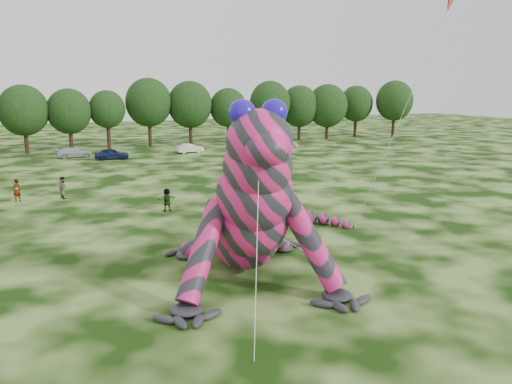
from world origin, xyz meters
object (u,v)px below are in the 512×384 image
object	(u,v)px
tree_7	(24,119)
car_6	(258,145)
tree_9	(108,120)
tree_16	(356,111)
tree_11	(190,113)
car_4	(112,154)
tree_12	(228,116)
tree_8	(70,120)
spectator_0	(17,191)
car_7	(282,143)
inflatable_gecko	(240,182)
car_5	(190,148)
tree_13	(270,112)
tree_15	(327,112)
tree_17	(394,109)
spectator_5	(167,200)
tree_10	(149,112)
tree_14	(299,113)
car_3	(74,152)
spectator_1	(63,187)
spectator_3	(241,164)

from	to	relation	value
tree_7	car_6	distance (m)	32.84
tree_9	tree_16	distance (m)	44.43
tree_7	tree_11	bearing A→B (deg)	3.33
car_4	tree_12	bearing A→B (deg)	-57.38
tree_11	tree_8	bearing A→B (deg)	-176.16
tree_8	spectator_0	distance (m)	33.27
car_7	spectator_0	bearing A→B (deg)	135.25
inflatable_gecko	car_5	xyz separation A→B (m)	(9.33, 44.91, -3.69)
tree_7	tree_13	size ratio (longest dim) A/B	0.94
tree_15	tree_17	xyz separation A→B (m)	(13.47, -1.11, 0.33)
spectator_5	spectator_0	size ratio (longest dim) A/B	0.92
tree_10	tree_11	bearing A→B (deg)	-3.44
tree_15	car_6	size ratio (longest dim) A/B	2.11
tree_15	tree_17	world-z (taller)	tree_17
car_5	spectator_0	distance (m)	32.32
tree_12	tree_14	bearing A→B (deg)	4.18
tree_10	tree_17	xyz separation A→B (m)	(44.55, -1.92, -0.10)
tree_9	tree_11	distance (m)	12.77
car_3	car_4	xyz separation A→B (m)	(4.42, -3.67, 0.05)
tree_7	car_6	xyz separation A→B (m)	(31.48, -8.39, -4.10)
tree_10	spectator_1	bearing A→B (deg)	-111.87
car_3	car_5	world-z (taller)	car_3
tree_10	car_4	size ratio (longest dim) A/B	2.46
car_6	spectator_1	distance (m)	36.73
spectator_3	spectator_1	bearing A→B (deg)	144.13
car_4	car_6	distance (m)	21.37
tree_9	tree_10	world-z (taller)	tree_10
inflatable_gecko	car_7	bearing A→B (deg)	72.08
tree_7	tree_9	size ratio (longest dim) A/B	1.09
car_3	car_5	distance (m)	15.42
tree_12	tree_16	xyz separation A→B (m)	(25.44, 1.63, 0.20)
inflatable_gecko	car_4	xyz separation A→B (m)	(-1.65, 42.25, -3.61)
tree_17	tree_8	bearing A→B (deg)	179.67
tree_14	tree_11	bearing A→B (deg)	-178.46
tree_8	tree_9	distance (m)	5.30
tree_16	car_7	xyz separation A→B (m)	(-19.90, -10.35, -3.96)
car_5	spectator_0	bearing A→B (deg)	130.83
tree_17	spectator_5	distance (m)	65.09
inflatable_gecko	car_3	world-z (taller)	inflatable_gecko
spectator_5	spectator_1	xyz separation A→B (m)	(-7.03, 7.57, 0.06)
tree_12	tree_15	distance (m)	18.46
tree_8	tree_17	world-z (taller)	tree_17
inflatable_gecko	car_5	size ratio (longest dim) A/B	4.43
tree_7	car_3	distance (m)	9.82
tree_14	tree_10	bearing A→B (deg)	-179.68
tree_7	tree_14	xyz separation A→B (m)	(43.54, 1.92, -0.04)
car_3	spectator_1	world-z (taller)	spectator_1
car_6	spectator_0	distance (m)	39.43
tree_15	tree_16	xyz separation A→B (m)	(6.97, 1.60, -0.13)
tree_12	spectator_5	world-z (taller)	tree_12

